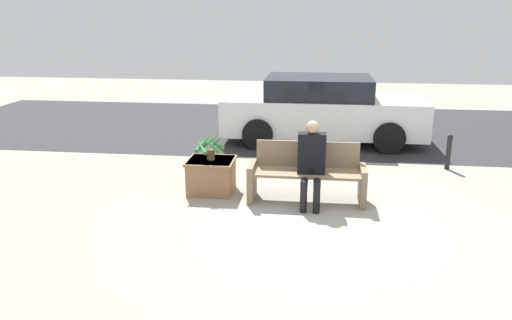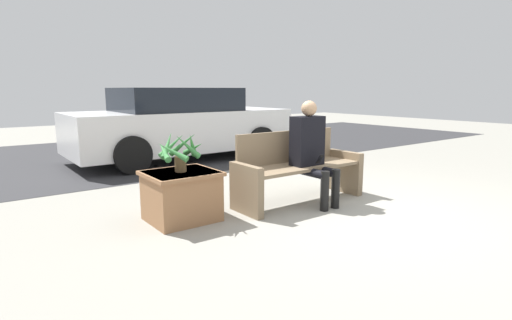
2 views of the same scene
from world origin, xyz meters
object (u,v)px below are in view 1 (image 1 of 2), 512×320
object	(u,v)px
bench	(307,174)
person_seated	(312,159)
bollard_post	(449,151)
potted_plant	(210,145)
planter_box	(211,175)
parked_car	(322,109)

from	to	relation	value
bench	person_seated	size ratio (longest dim) A/B	1.38
bench	bollard_post	bearing A→B (deg)	36.92
bench	potted_plant	world-z (taller)	potted_plant
person_seated	potted_plant	bearing A→B (deg)	167.03
planter_box	bench	bearing A→B (deg)	-6.83
person_seated	bollard_post	distance (m)	3.32
bench	potted_plant	distance (m)	1.61
potted_plant	bollard_post	size ratio (longest dim) A/B	0.76
parked_car	person_seated	bearing A→B (deg)	-92.38
person_seated	planter_box	distance (m)	1.71
planter_box	bollard_post	world-z (taller)	bollard_post
planter_box	parked_car	xyz separation A→B (m)	(1.79, 3.64, 0.44)
potted_plant	parked_car	bearing A→B (deg)	63.73
bollard_post	parked_car	bearing A→B (deg)	141.47
planter_box	potted_plant	xyz separation A→B (m)	(-0.00, 0.01, 0.50)
parked_car	bollard_post	distance (m)	3.04
person_seated	bollard_post	xyz separation A→B (m)	(2.52, 2.13, -0.37)
bench	person_seated	distance (m)	0.35
planter_box	bollard_post	xyz separation A→B (m)	(4.14, 1.76, 0.06)
bench	person_seated	world-z (taller)	person_seated
planter_box	potted_plant	size ratio (longest dim) A/B	1.48
bench	bollard_post	world-z (taller)	bench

